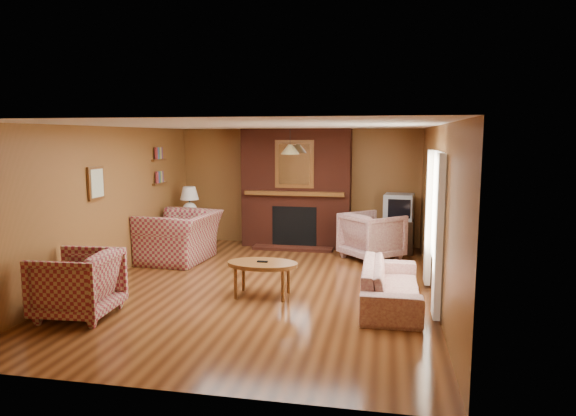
% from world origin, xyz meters
% --- Properties ---
extents(floor, '(6.50, 6.50, 0.00)m').
position_xyz_m(floor, '(0.00, 0.00, 0.00)').
color(floor, '#48240F').
rests_on(floor, ground).
extents(ceiling, '(6.50, 6.50, 0.00)m').
position_xyz_m(ceiling, '(0.00, 0.00, 2.40)').
color(ceiling, silver).
rests_on(ceiling, wall_back).
extents(wall_back, '(6.50, 0.00, 6.50)m').
position_xyz_m(wall_back, '(0.00, 3.25, 1.20)').
color(wall_back, brown).
rests_on(wall_back, floor).
extents(wall_front, '(6.50, 0.00, 6.50)m').
position_xyz_m(wall_front, '(0.00, -3.25, 1.20)').
color(wall_front, brown).
rests_on(wall_front, floor).
extents(wall_left, '(0.00, 6.50, 6.50)m').
position_xyz_m(wall_left, '(-2.50, 0.00, 1.20)').
color(wall_left, brown).
rests_on(wall_left, floor).
extents(wall_right, '(0.00, 6.50, 6.50)m').
position_xyz_m(wall_right, '(2.50, 0.00, 1.20)').
color(wall_right, brown).
rests_on(wall_right, floor).
extents(fireplace, '(2.20, 0.82, 2.40)m').
position_xyz_m(fireplace, '(0.00, 2.98, 1.18)').
color(fireplace, '#4E1C11').
rests_on(fireplace, floor).
extents(window_right, '(0.10, 1.85, 2.00)m').
position_xyz_m(window_right, '(2.45, -0.20, 1.13)').
color(window_right, beige).
rests_on(window_right, wall_right).
extents(bookshelf, '(0.09, 0.55, 0.71)m').
position_xyz_m(bookshelf, '(-2.44, 1.90, 1.67)').
color(bookshelf, brown).
rests_on(bookshelf, wall_left).
extents(botanical_print, '(0.05, 0.40, 0.50)m').
position_xyz_m(botanical_print, '(-2.47, -0.30, 1.55)').
color(botanical_print, brown).
rests_on(botanical_print, wall_left).
extents(pendant_light, '(0.36, 0.36, 0.48)m').
position_xyz_m(pendant_light, '(0.00, 2.30, 2.00)').
color(pendant_light, black).
rests_on(pendant_light, ceiling).
extents(plaid_loveseat, '(1.29, 1.44, 0.89)m').
position_xyz_m(plaid_loveseat, '(-1.85, 1.32, 0.44)').
color(plaid_loveseat, maroon).
rests_on(plaid_loveseat, floor).
extents(plaid_armchair, '(0.97, 0.95, 0.84)m').
position_xyz_m(plaid_armchair, '(-1.95, -1.67, 0.42)').
color(plaid_armchair, maroon).
rests_on(plaid_armchair, floor).
extents(floral_sofa, '(0.76, 1.92, 0.56)m').
position_xyz_m(floral_sofa, '(1.90, -0.45, 0.28)').
color(floral_sofa, beige).
rests_on(floral_sofa, floor).
extents(floral_armchair, '(1.32, 1.32, 0.86)m').
position_xyz_m(floral_armchair, '(1.57, 2.12, 0.43)').
color(floral_armchair, beige).
rests_on(floral_armchair, floor).
extents(coffee_table, '(1.00, 0.62, 0.51)m').
position_xyz_m(coffee_table, '(0.12, -0.43, 0.44)').
color(coffee_table, brown).
rests_on(coffee_table, floor).
extents(side_table, '(0.50, 0.50, 0.62)m').
position_xyz_m(side_table, '(-2.10, 2.45, 0.31)').
color(side_table, brown).
rests_on(side_table, floor).
extents(table_lamp, '(0.37, 0.37, 0.62)m').
position_xyz_m(table_lamp, '(-2.10, 2.45, 0.97)').
color(table_lamp, white).
rests_on(table_lamp, side_table).
extents(tv_stand, '(0.63, 0.59, 0.64)m').
position_xyz_m(tv_stand, '(2.05, 2.80, 0.32)').
color(tv_stand, black).
rests_on(tv_stand, floor).
extents(crt_tv, '(0.60, 0.60, 0.50)m').
position_xyz_m(crt_tv, '(2.05, 2.79, 0.89)').
color(crt_tv, '#9EA1A6').
rests_on(crt_tv, tv_stand).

